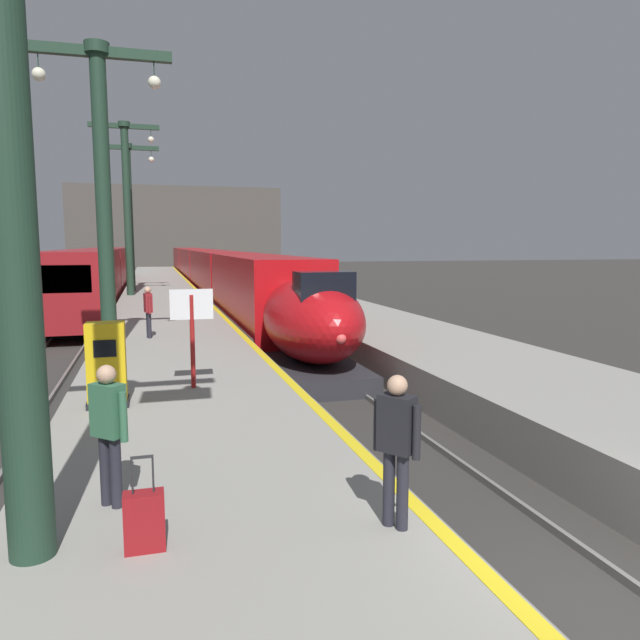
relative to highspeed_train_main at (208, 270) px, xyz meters
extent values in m
plane|color=#33302D|center=(0.00, -46.31, -1.98)|extent=(260.00, 260.00, 0.00)
cube|color=gray|center=(-4.05, -21.56, -1.45)|extent=(4.80, 110.00, 1.05)
cube|color=gray|center=(4.05, -21.56, -1.45)|extent=(4.80, 110.00, 1.05)
cube|color=yellow|center=(-1.77, -21.56, -0.92)|extent=(0.20, 107.80, 0.01)
cube|color=slate|center=(-0.75, -18.81, -1.92)|extent=(0.08, 110.00, 0.12)
cube|color=slate|center=(0.75, -18.81, -1.92)|extent=(0.08, 110.00, 0.12)
cube|color=slate|center=(-8.85, -18.81, -1.92)|extent=(0.08, 110.00, 0.12)
cube|color=slate|center=(-7.35, -18.81, -1.92)|extent=(0.08, 110.00, 0.12)
ellipsoid|color=#B20F14|center=(0.00, -33.58, -0.15)|extent=(2.78, 6.04, 2.56)
cube|color=#28282D|center=(0.00, -33.88, -1.70)|extent=(2.46, 5.13, 0.55)
cube|color=black|center=(0.00, -34.93, 0.92)|extent=(1.59, 1.00, 0.90)
sphere|color=#F24C4C|center=(0.00, -36.51, -0.30)|extent=(0.28, 0.28, 0.28)
cube|color=#B20F14|center=(0.00, -24.76, 0.10)|extent=(2.90, 14.00, 3.05)
cube|color=black|center=(-1.42, -24.76, 0.65)|extent=(0.04, 11.90, 0.80)
cube|color=black|center=(1.42, -24.76, 0.65)|extent=(0.04, 11.90, 0.80)
cube|color=silver|center=(0.00, -24.76, -1.18)|extent=(2.92, 13.30, 0.24)
cube|color=black|center=(0.00, -29.24, -1.70)|extent=(2.03, 2.20, 0.56)
cube|color=black|center=(0.00, -20.28, -1.70)|extent=(2.03, 2.20, 0.56)
cube|color=#B20F14|center=(0.00, -8.16, 0.10)|extent=(2.90, 18.00, 3.05)
cube|color=black|center=(-1.42, -8.16, 0.65)|extent=(0.04, 15.84, 0.80)
cube|color=black|center=(1.42, -8.16, 0.65)|extent=(0.04, 15.84, 0.80)
cube|color=black|center=(0.00, -14.28, -1.70)|extent=(2.03, 2.20, 0.56)
cube|color=black|center=(0.00, -2.04, -1.70)|extent=(2.03, 2.20, 0.56)
cube|color=#B20F14|center=(0.00, 10.44, 0.10)|extent=(2.90, 18.00, 3.05)
cube|color=black|center=(-1.42, 10.44, 0.65)|extent=(0.04, 15.84, 0.80)
cube|color=black|center=(1.42, 10.44, 0.65)|extent=(0.04, 15.84, 0.80)
cube|color=black|center=(0.00, 4.32, -1.70)|extent=(2.03, 2.20, 0.56)
cube|color=black|center=(0.00, 16.56, -1.70)|extent=(2.03, 2.20, 0.56)
cube|color=#B20F14|center=(0.00, 29.04, 0.10)|extent=(2.90, 18.00, 3.05)
cube|color=black|center=(-1.42, 29.04, 0.65)|extent=(0.04, 15.84, 0.80)
cube|color=black|center=(1.42, 29.04, 0.65)|extent=(0.04, 15.84, 0.80)
cube|color=black|center=(0.00, 22.92, -1.70)|extent=(2.03, 2.20, 0.56)
cube|color=black|center=(0.00, 35.16, -1.70)|extent=(2.03, 2.20, 0.56)
cube|color=maroon|center=(-8.10, -16.83, 0.17)|extent=(2.85, 18.00, 3.30)
cube|color=black|center=(-8.10, -25.79, 0.77)|extent=(2.28, 0.08, 1.10)
cube|color=black|center=(-9.49, -16.83, 0.67)|extent=(0.04, 15.30, 0.90)
cube|color=black|center=(-6.71, -16.83, 0.67)|extent=(0.04, 15.30, 0.90)
cube|color=black|center=(-8.10, -22.59, -1.72)|extent=(2.00, 2.00, 0.52)
cube|color=black|center=(-8.10, -11.07, -1.72)|extent=(2.00, 2.00, 0.52)
cube|color=maroon|center=(-8.10, 1.77, 0.17)|extent=(2.85, 18.00, 3.30)
cylinder|color=#1E3828|center=(-5.90, -44.92, 3.37)|extent=(0.44, 0.44, 8.60)
cylinder|color=#1E3828|center=(-5.90, -32.89, 3.35)|extent=(0.44, 0.44, 8.54)
cylinder|color=#1E3828|center=(-5.90, -32.89, 7.47)|extent=(0.68, 0.68, 0.30)
cube|color=#1E3828|center=(-5.90, -32.89, 7.37)|extent=(4.00, 0.24, 0.28)
cylinder|color=#1E3828|center=(-7.40, -32.89, 7.02)|extent=(0.03, 0.03, 0.60)
sphere|color=#EFEACC|center=(-7.40, -32.89, 6.67)|extent=(0.36, 0.36, 0.36)
cylinder|color=#1E3828|center=(-4.40, -32.89, 7.02)|extent=(0.03, 0.03, 0.60)
sphere|color=#EFEACC|center=(-4.40, -32.89, 6.67)|extent=(0.36, 0.36, 0.36)
cylinder|color=#1E3828|center=(-5.90, -13.28, 4.16)|extent=(0.44, 0.44, 10.17)
cylinder|color=#1E3828|center=(-5.90, -13.28, 9.09)|extent=(0.68, 0.68, 0.30)
cube|color=#1E3828|center=(-5.90, -13.28, 8.99)|extent=(4.00, 0.24, 0.28)
cylinder|color=#1E3828|center=(-7.40, -13.28, 8.64)|extent=(0.03, 0.03, 0.60)
sphere|color=#EFEACC|center=(-7.40, -13.28, 8.29)|extent=(0.36, 0.36, 0.36)
cylinder|color=#1E3828|center=(-4.40, -13.28, 8.64)|extent=(0.03, 0.03, 0.60)
sphere|color=#EFEACC|center=(-4.40, -13.28, 8.29)|extent=(0.36, 0.36, 0.36)
cylinder|color=#1E3828|center=(-5.90, -9.67, 3.82)|extent=(0.44, 0.44, 9.49)
cylinder|color=#1E3828|center=(-5.90, -9.67, 8.41)|extent=(0.68, 0.68, 0.30)
cube|color=#1E3828|center=(-5.90, -9.67, 8.31)|extent=(4.00, 0.24, 0.28)
cylinder|color=#1E3828|center=(-7.40, -9.67, 7.96)|extent=(0.03, 0.03, 0.60)
sphere|color=#EFEACC|center=(-7.40, -9.67, 7.61)|extent=(0.36, 0.36, 0.36)
cylinder|color=#1E3828|center=(-4.40, -9.67, 7.96)|extent=(0.03, 0.03, 0.60)
sphere|color=#EFEACC|center=(-4.40, -9.67, 7.61)|extent=(0.36, 0.36, 0.36)
cylinder|color=#23232D|center=(-2.26, -45.27, -0.50)|extent=(0.13, 0.13, 0.85)
cylinder|color=#23232D|center=(-2.16, -45.41, -0.50)|extent=(0.13, 0.13, 0.85)
cube|color=black|center=(-2.21, -45.34, 0.23)|extent=(0.40, 0.44, 0.62)
cylinder|color=black|center=(-2.36, -45.15, 0.18)|extent=(0.09, 0.09, 0.58)
cylinder|color=black|center=(-2.07, -45.54, 0.18)|extent=(0.09, 0.09, 0.58)
sphere|color=tan|center=(-2.21, -45.34, 0.65)|extent=(0.22, 0.22, 0.22)
cylinder|color=#23232D|center=(-4.79, -30.96, -0.50)|extent=(0.13, 0.13, 0.85)
cylinder|color=#23232D|center=(-4.82, -30.79, -0.50)|extent=(0.13, 0.13, 0.85)
cube|color=maroon|center=(-4.81, -30.88, 0.23)|extent=(0.29, 0.42, 0.62)
cylinder|color=maroon|center=(-4.76, -31.11, 0.18)|extent=(0.09, 0.09, 0.58)
cylinder|color=maroon|center=(-4.85, -30.64, 0.18)|extent=(0.09, 0.09, 0.58)
sphere|color=tan|center=(-4.81, -30.88, 0.65)|extent=(0.22, 0.22, 0.22)
cylinder|color=#23232D|center=(-5.28, -43.88, -0.50)|extent=(0.13, 0.13, 0.85)
cylinder|color=#23232D|center=(-5.15, -44.00, -0.50)|extent=(0.13, 0.13, 0.85)
cube|color=#336647|center=(-5.22, -43.94, 0.23)|extent=(0.43, 0.42, 0.62)
cylinder|color=#336647|center=(-5.39, -43.77, 0.18)|extent=(0.09, 0.09, 0.58)
cylinder|color=#336647|center=(-5.04, -44.10, 0.18)|extent=(0.09, 0.09, 0.58)
sphere|color=tan|center=(-5.22, -43.94, 0.65)|extent=(0.22, 0.22, 0.22)
cube|color=maroon|center=(-4.83, -45.11, -0.63)|extent=(0.40, 0.22, 0.60)
cylinder|color=#262628|center=(-4.93, -45.11, -0.15)|extent=(0.02, 0.02, 0.36)
cylinder|color=#262628|center=(-4.73, -45.11, -0.15)|extent=(0.02, 0.02, 0.36)
cube|color=#262628|center=(-4.83, -45.11, 0.04)|extent=(0.22, 0.03, 0.02)
cube|color=yellow|center=(-5.55, -39.26, -0.13)|extent=(0.70, 0.56, 1.60)
cube|color=black|center=(-5.55, -39.55, 0.22)|extent=(0.40, 0.02, 0.32)
cube|color=black|center=(-5.55, -39.26, -0.87)|extent=(0.76, 0.62, 0.12)
cylinder|color=maroon|center=(-3.88, -38.25, 0.07)|extent=(0.10, 0.10, 2.00)
cube|color=white|center=(-3.88, -38.25, 0.87)|extent=(0.90, 0.06, 0.64)
cube|color=#4C4742|center=(0.00, 55.69, 5.02)|extent=(36.00, 2.00, 14.00)
camera|label=1|loc=(-4.68, -51.05, 2.14)|focal=33.50mm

